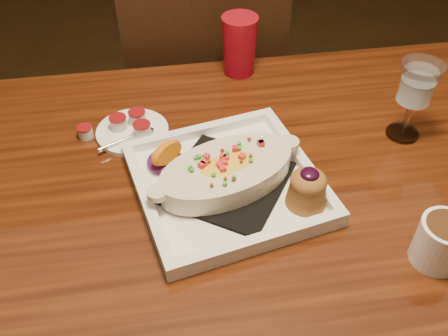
{
  "coord_description": "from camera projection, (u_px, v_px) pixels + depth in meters",
  "views": [
    {
      "loc": [
        -0.13,
        -0.56,
        1.37
      ],
      "look_at": [
        -0.03,
        0.07,
        0.77
      ],
      "focal_mm": 40.0,
      "sensor_mm": 36.0,
      "label": 1
    }
  ],
  "objects": [
    {
      "name": "plate",
      "position": [
        232.0,
        177.0,
        0.85
      ],
      "size": [
        0.36,
        0.36,
        0.08
      ],
      "rotation": [
        0.0,
        0.0,
        0.21
      ],
      "color": "white",
      "rests_on": "table"
    },
    {
      "name": "saucer",
      "position": [
        132.0,
        130.0,
        0.97
      ],
      "size": [
        0.14,
        0.14,
        0.1
      ],
      "color": "white",
      "rests_on": "table"
    },
    {
      "name": "creamer_loose",
      "position": [
        85.0,
        132.0,
        0.96
      ],
      "size": [
        0.03,
        0.03,
        0.02
      ],
      "color": "silver",
      "rests_on": "table"
    },
    {
      "name": "chair_far",
      "position": [
        203.0,
        102.0,
        1.46
      ],
      "size": [
        0.42,
        0.42,
        0.93
      ],
      "rotation": [
        0.0,
        0.0,
        3.14
      ],
      "color": "black",
      "rests_on": "floor"
    },
    {
      "name": "coffee_mug",
      "position": [
        443.0,
        241.0,
        0.73
      ],
      "size": [
        0.1,
        0.07,
        0.08
      ],
      "rotation": [
        0.0,
        0.0,
        0.0
      ],
      "color": "white",
      "rests_on": "table"
    },
    {
      "name": "goblet",
      "position": [
        417.0,
        87.0,
        0.9
      ],
      "size": [
        0.08,
        0.08,
        0.16
      ],
      "color": "silver",
      "rests_on": "table"
    },
    {
      "name": "table",
      "position": [
        244.0,
        237.0,
        0.91
      ],
      "size": [
        1.5,
        0.9,
        0.75
      ],
      "color": "#61280D",
      "rests_on": "floor"
    },
    {
      "name": "red_tumbler",
      "position": [
        239.0,
        45.0,
        1.09
      ],
      "size": [
        0.08,
        0.08,
        0.13
      ],
      "primitive_type": "cone",
      "color": "#A10B1D",
      "rests_on": "table"
    }
  ]
}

